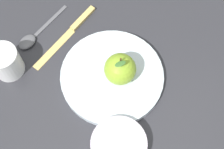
{
  "coord_description": "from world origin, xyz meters",
  "views": [
    {
      "loc": [
        0.33,
        0.04,
        0.7
      ],
      "look_at": [
        0.03,
        0.02,
        0.02
      ],
      "focal_mm": 51.62,
      "sensor_mm": 36.0,
      "label": 1
    }
  ],
  "objects": [
    {
      "name": "cup",
      "position": [
        0.02,
        -0.23,
        0.04
      ],
      "size": [
        0.07,
        0.07,
        0.08
      ],
      "color": "white",
      "rests_on": "ground_plane"
    },
    {
      "name": "side_bowl",
      "position": [
        0.19,
        0.04,
        0.02
      ],
      "size": [
        0.12,
        0.12,
        0.03
      ],
      "color": "silver",
      "rests_on": "ground_plane"
    },
    {
      "name": "apple",
      "position": [
        0.03,
        0.03,
        0.05
      ],
      "size": [
        0.07,
        0.07,
        0.09
      ],
      "color": "#8CB22D",
      "rests_on": "dinner_plate"
    },
    {
      "name": "ground_plane",
      "position": [
        0.0,
        0.0,
        0.0
      ],
      "size": [
        2.4,
        2.4,
        0.0
      ],
      "primitive_type": "plane",
      "color": "#2D2D33"
    },
    {
      "name": "knife",
      "position": [
        -0.09,
        -0.1,
        0.0
      ],
      "size": [
        0.19,
        0.13,
        0.01
      ],
      "color": "#D8B766",
      "rests_on": "ground_plane"
    },
    {
      "name": "spoon",
      "position": [
        -0.06,
        -0.19,
        0.01
      ],
      "size": [
        0.15,
        0.11,
        0.01
      ],
      "color": "#59595E",
      "rests_on": "ground_plane"
    },
    {
      "name": "dinner_plate",
      "position": [
        0.03,
        0.02,
        0.01
      ],
      "size": [
        0.24,
        0.24,
        0.02
      ],
      "color": "silver",
      "rests_on": "ground_plane"
    }
  ]
}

